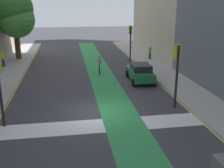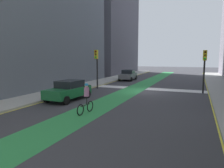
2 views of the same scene
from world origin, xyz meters
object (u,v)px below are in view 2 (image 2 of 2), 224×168
car_green_right_far (69,90)px  cyclist_in_lane (86,98)px  traffic_signal_near_right (97,62)px  traffic_signal_near_left (205,63)px  car_grey_right_near (128,75)px

car_green_right_far → cyclist_in_lane: 4.45m
traffic_signal_near_right → traffic_signal_near_left: size_ratio=1.03×
car_grey_right_near → car_green_right_far: 15.96m
traffic_signal_near_right → car_grey_right_near: size_ratio=0.98×
car_green_right_far → car_grey_right_near: bearing=-89.2°
car_grey_right_near → car_green_right_far: same height
car_grey_right_near → cyclist_in_lane: bearing=100.5°
traffic_signal_near_right → car_grey_right_near: traffic_signal_near_right is taller
car_grey_right_near → car_green_right_far: (-0.22, 15.95, 0.00)m
traffic_signal_near_left → car_green_right_far: size_ratio=0.96×
traffic_signal_near_left → traffic_signal_near_right: bearing=6.1°
traffic_signal_near_right → traffic_signal_near_left: 10.79m
traffic_signal_near_left → car_grey_right_near: (10.28, -8.45, -2.07)m
traffic_signal_near_right → cyclist_in_lane: (-3.97, 9.34, -1.98)m
car_grey_right_near → traffic_signal_near_left: bearing=140.6°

